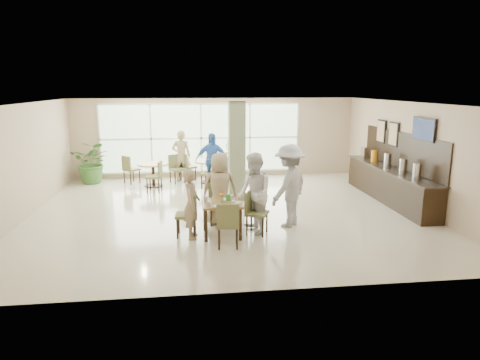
{
  "coord_description": "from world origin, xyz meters",
  "views": [
    {
      "loc": [
        -0.96,
        -10.73,
        3.22
      ],
      "look_at": [
        0.2,
        -1.2,
        1.1
      ],
      "focal_mm": 32.0,
      "sensor_mm": 36.0,
      "label": 1
    }
  ],
  "objects": [
    {
      "name": "framed_art_a",
      "position": [
        4.95,
        1.0,
        1.85
      ],
      "size": [
        0.05,
        0.55,
        0.7
      ],
      "color": "black",
      "rests_on": "ground"
    },
    {
      "name": "adult_standing",
      "position": [
        -1.21,
        3.8,
        0.88
      ],
      "size": [
        0.68,
        0.47,
        1.76
      ],
      "primitive_type": "imported",
      "rotation": [
        0.0,
        0.0,
        3.06
      ],
      "color": "tan",
      "rests_on": "ground"
    },
    {
      "name": "chairs_table_right",
      "position": [
        -0.29,
        3.47,
        0.47
      ],
      "size": [
        2.07,
        1.81,
        0.95
      ],
      "color": "olive",
      "rests_on": "ground"
    },
    {
      "name": "framed_art_b",
      "position": [
        4.95,
        1.8,
        1.85
      ],
      "size": [
        0.05,
        0.55,
        0.7
      ],
      "color": "black",
      "rests_on": "ground"
    },
    {
      "name": "teen_far",
      "position": [
        -0.25,
        -1.0,
        0.86
      ],
      "size": [
        0.87,
        0.51,
        1.72
      ],
      "primitive_type": "imported",
      "rotation": [
        0.0,
        0.0,
        3.08
      ],
      "color": "tan",
      "rests_on": "ground"
    },
    {
      "name": "room_shell",
      "position": [
        0.0,
        0.0,
        1.7
      ],
      "size": [
        10.0,
        10.0,
        10.0
      ],
      "color": "white",
      "rests_on": "ground"
    },
    {
      "name": "ground",
      "position": [
        0.0,
        0.0,
        0.0
      ],
      "size": [
        10.0,
        10.0,
        0.0
      ],
      "primitive_type": "plane",
      "color": "beige",
      "rests_on": "ground"
    },
    {
      "name": "teen_standing",
      "position": [
        1.33,
        -1.32,
        0.96
      ],
      "size": [
        1.37,
        1.4,
        1.92
      ],
      "primitive_type": "imported",
      "rotation": [
        0.0,
        0.0,
        -2.32
      ],
      "color": "#A3A3A5",
      "rests_on": "ground"
    },
    {
      "name": "window_bank",
      "position": [
        -0.5,
        4.46,
        1.4
      ],
      "size": [
        7.0,
        0.04,
        7.0
      ],
      "color": "silver",
      "rests_on": "ground"
    },
    {
      "name": "main_table",
      "position": [
        -0.27,
        -1.81,
        0.64
      ],
      "size": [
        0.86,
        0.86,
        0.75
      ],
      "color": "brown",
      "rests_on": "ground"
    },
    {
      "name": "round_table_left",
      "position": [
        -2.12,
        3.19,
        0.55
      ],
      "size": [
        1.01,
        1.01,
        0.75
      ],
      "color": "brown",
      "rests_on": "ground"
    },
    {
      "name": "round_table_right",
      "position": [
        -0.27,
        3.49,
        0.56
      ],
      "size": [
        1.02,
        1.02,
        0.75
      ],
      "color": "brown",
      "rests_on": "ground"
    },
    {
      "name": "teen_right",
      "position": [
        0.45,
        -1.72,
        0.9
      ],
      "size": [
        0.83,
        0.99,
        1.81
      ],
      "primitive_type": "imported",
      "rotation": [
        0.0,
        0.0,
        -1.38
      ],
      "color": "white",
      "rests_on": "ground"
    },
    {
      "name": "wall_tv",
      "position": [
        4.94,
        -0.6,
        2.15
      ],
      "size": [
        0.06,
        1.0,
        0.58
      ],
      "color": "black",
      "rests_on": "ground"
    },
    {
      "name": "teen_left",
      "position": [
        -0.92,
        -1.87,
        0.75
      ],
      "size": [
        0.37,
        0.56,
        1.51
      ],
      "primitive_type": "imported",
      "rotation": [
        0.0,
        0.0,
        1.55
      ],
      "color": "tan",
      "rests_on": "ground"
    },
    {
      "name": "column",
      "position": [
        0.4,
        1.2,
        1.4
      ],
      "size": [
        0.45,
        0.45,
        2.8
      ],
      "primitive_type": "cube",
      "color": "#656E4C",
      "rests_on": "ground"
    },
    {
      "name": "adult_a",
      "position": [
        -0.23,
        2.76,
        0.88
      ],
      "size": [
        1.11,
        0.74,
        1.77
      ],
      "primitive_type": "imported",
      "rotation": [
        0.0,
        0.0,
        -0.15
      ],
      "color": "#4178C3",
      "rests_on": "ground"
    },
    {
      "name": "chairs_table_left",
      "position": [
        -2.09,
        3.22,
        0.47
      ],
      "size": [
        2.15,
        1.86,
        0.95
      ],
      "color": "olive",
      "rests_on": "ground"
    },
    {
      "name": "tabletop_clutter",
      "position": [
        -0.25,
        -1.83,
        0.81
      ],
      "size": [
        0.8,
        0.74,
        0.21
      ],
      "color": "white",
      "rests_on": "main_table"
    },
    {
      "name": "potted_plant",
      "position": [
        -4.17,
        3.91,
        0.71
      ],
      "size": [
        1.49,
        1.49,
        1.43
      ],
      "primitive_type": "imported",
      "rotation": [
        0.0,
        0.0,
        -0.17
      ],
      "color": "#396C2B",
      "rests_on": "ground"
    },
    {
      "name": "chairs_main_table",
      "position": [
        -0.26,
        -1.77,
        0.47
      ],
      "size": [
        2.09,
        1.98,
        0.95
      ],
      "color": "olive",
      "rests_on": "ground"
    },
    {
      "name": "buffet_counter",
      "position": [
        4.7,
        0.51,
        0.55
      ],
      "size": [
        0.64,
        4.7,
        1.95
      ],
      "color": "black",
      "rests_on": "ground"
    },
    {
      "name": "adult_b",
      "position": [
        0.48,
        3.45,
        0.77
      ],
      "size": [
        1.09,
        1.56,
        1.54
      ],
      "primitive_type": "imported",
      "rotation": [
        0.0,
        0.0,
        -1.93
      ],
      "color": "white",
      "rests_on": "ground"
    }
  ]
}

